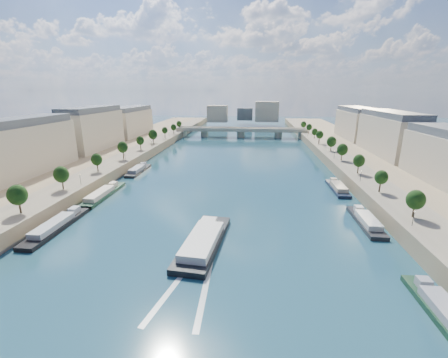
# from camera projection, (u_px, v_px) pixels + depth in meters

# --- Properties ---
(ground) EXTENTS (700.00, 700.00, 0.00)m
(ground) POSITION_uv_depth(u_px,v_px,m) (228.00, 179.00, 136.44)
(ground) COLOR #0D303C
(ground) RESTS_ON ground
(quay_left) EXTENTS (44.00, 520.00, 5.00)m
(quay_left) POSITION_uv_depth(u_px,v_px,m) (78.00, 170.00, 142.54)
(quay_left) COLOR #9E8460
(quay_left) RESTS_ON ground
(quay_right) EXTENTS (44.00, 520.00, 5.00)m
(quay_right) POSITION_uv_depth(u_px,v_px,m) (394.00, 178.00, 128.93)
(quay_right) COLOR #9E8460
(quay_right) RESTS_ON ground
(pave_left) EXTENTS (14.00, 520.00, 0.10)m
(pave_left) POSITION_uv_depth(u_px,v_px,m) (107.00, 165.00, 140.40)
(pave_left) COLOR gray
(pave_left) RESTS_ON quay_left
(pave_right) EXTENTS (14.00, 520.00, 0.10)m
(pave_right) POSITION_uv_depth(u_px,v_px,m) (359.00, 172.00, 129.62)
(pave_right) COLOR gray
(pave_right) RESTS_ON quay_right
(trees_left) EXTENTS (4.80, 268.80, 8.26)m
(trees_left) POSITION_uv_depth(u_px,v_px,m) (112.00, 153.00, 140.58)
(trees_left) COLOR #382B1E
(trees_left) RESTS_ON ground
(trees_right) EXTENTS (4.80, 268.80, 8.26)m
(trees_right) POSITION_uv_depth(u_px,v_px,m) (349.00, 155.00, 137.81)
(trees_right) COLOR #382B1E
(trees_right) RESTS_ON ground
(lamps_left) EXTENTS (0.36, 200.36, 4.28)m
(lamps_left) POSITION_uv_depth(u_px,v_px,m) (106.00, 165.00, 129.66)
(lamps_left) COLOR black
(lamps_left) RESTS_ON ground
(lamps_right) EXTENTS (0.36, 200.36, 4.28)m
(lamps_right) POSITION_uv_depth(u_px,v_px,m) (346.00, 163.00, 134.04)
(lamps_right) COLOR black
(lamps_right) RESTS_ON ground
(buildings_left) EXTENTS (16.00, 226.00, 23.20)m
(buildings_left) POSITION_uv_depth(u_px,v_px,m) (63.00, 137.00, 151.26)
(buildings_left) COLOR beige
(buildings_left) RESTS_ON ground
(buildings_right) EXTENTS (16.00, 226.00, 23.20)m
(buildings_right) POSITION_uv_depth(u_px,v_px,m) (418.00, 142.00, 135.19)
(buildings_right) COLOR beige
(buildings_right) RESTS_ON ground
(skyline) EXTENTS (79.00, 42.00, 22.00)m
(skyline) POSITION_uv_depth(u_px,v_px,m) (247.00, 113.00, 341.46)
(skyline) COLOR beige
(skyline) RESTS_ON ground
(bridge) EXTENTS (112.00, 12.00, 8.15)m
(bridge) POSITION_uv_depth(u_px,v_px,m) (241.00, 131.00, 258.51)
(bridge) COLOR #C1B79E
(bridge) RESTS_ON ground
(tour_barge) EXTENTS (11.45, 30.75, 4.08)m
(tour_barge) POSITION_uv_depth(u_px,v_px,m) (203.00, 241.00, 77.70)
(tour_barge) COLOR black
(tour_barge) RESTS_ON ground
(wake) EXTENTS (10.74, 26.02, 0.04)m
(wake) POSITION_uv_depth(u_px,v_px,m) (191.00, 285.00, 62.24)
(wake) COLOR silver
(wake) RESTS_ON ground
(moored_barges_left) EXTENTS (5.00, 156.94, 3.60)m
(moored_barges_left) POSITION_uv_depth(u_px,v_px,m) (55.00, 227.00, 86.41)
(moored_barges_left) COLOR #181E36
(moored_barges_left) RESTS_ON ground
(moored_barges_right) EXTENTS (5.00, 128.08, 3.60)m
(moored_barges_right) POSITION_uv_depth(u_px,v_px,m) (396.00, 257.00, 71.12)
(moored_barges_right) COLOR black
(moored_barges_right) RESTS_ON ground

